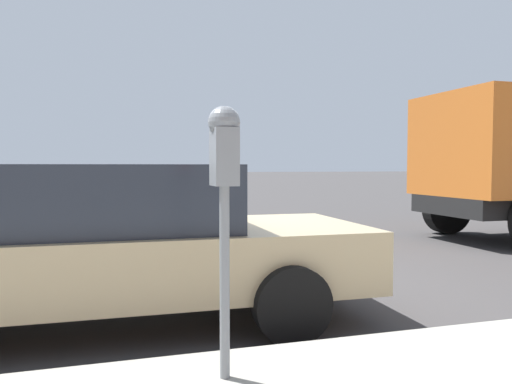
# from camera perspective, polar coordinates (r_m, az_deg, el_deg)

# --- Properties ---
(ground_plane) EXTENTS (220.00, 220.00, 0.00)m
(ground_plane) POSITION_cam_1_polar(r_m,az_deg,el_deg) (5.82, -4.54, -11.32)
(ground_plane) COLOR #3D3A3A
(parking_meter) EXTENTS (0.21, 0.19, 1.63)m
(parking_meter) POSITION_cam_1_polar(r_m,az_deg,el_deg) (2.95, -3.65, 2.40)
(parking_meter) COLOR gray
(parking_meter) RESTS_ON sidewalk
(car_tan) EXTENTS (2.06, 4.89, 1.45)m
(car_tan) POSITION_cam_1_polar(r_m,az_deg,el_deg) (4.69, -18.19, -5.38)
(car_tan) COLOR tan
(car_tan) RESTS_ON ground_plane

